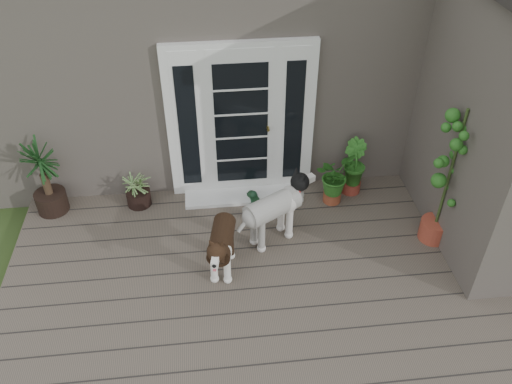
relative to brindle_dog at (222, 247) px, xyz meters
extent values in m
cube|color=#6B5B4C|center=(0.56, -0.67, -0.41)|extent=(6.20, 4.60, 0.12)
cube|color=#665E54|center=(0.56, 3.58, 1.08)|extent=(7.40, 4.00, 3.10)
cube|color=white|center=(0.36, 1.53, 0.72)|extent=(1.90, 0.14, 2.15)
cube|color=white|center=(0.36, 1.33, -0.33)|extent=(1.60, 0.40, 0.05)
imported|color=#1C4E16|center=(1.55, 1.11, -0.03)|extent=(0.71, 0.71, 0.64)
imported|color=#195A1A|center=(1.86, 1.30, -0.06)|extent=(0.48, 0.48, 0.59)
imported|color=#1C6222|center=(2.84, 1.33, -0.07)|extent=(0.48, 0.48, 0.56)
camera|label=1|loc=(-0.09, -4.32, 4.20)|focal=36.93mm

